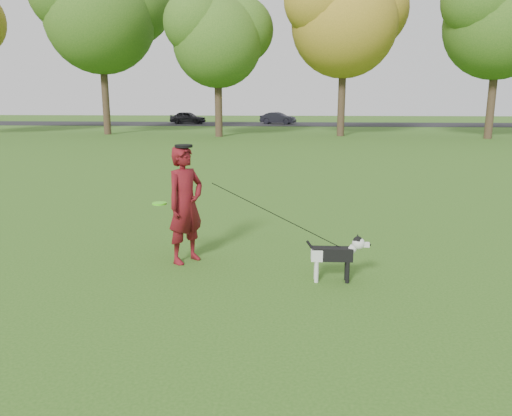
# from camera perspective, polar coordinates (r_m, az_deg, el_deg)

# --- Properties ---
(ground) EXTENTS (120.00, 120.00, 0.00)m
(ground) POSITION_cam_1_polar(r_m,az_deg,el_deg) (7.73, -0.43, -7.34)
(ground) COLOR #285116
(ground) RESTS_ON ground
(road) EXTENTS (120.00, 7.00, 0.02)m
(road) POSITION_cam_1_polar(r_m,az_deg,el_deg) (47.32, 3.05, 9.55)
(road) COLOR black
(road) RESTS_ON ground
(man) EXTENTS (0.78, 0.83, 1.90)m
(man) POSITION_cam_1_polar(r_m,az_deg,el_deg) (8.05, -8.06, 0.38)
(man) COLOR #570C1A
(man) RESTS_ON ground
(dog) EXTENTS (0.93, 0.19, 0.71)m
(dog) POSITION_cam_1_polar(r_m,az_deg,el_deg) (7.32, 9.26, -5.09)
(dog) COLOR black
(dog) RESTS_ON ground
(car_left) EXTENTS (3.54, 1.93, 1.14)m
(car_left) POSITION_cam_1_polar(r_m,az_deg,el_deg) (48.22, -7.79, 10.20)
(car_left) COLOR black
(car_left) RESTS_ON road
(car_mid) EXTENTS (3.47, 1.99, 1.08)m
(car_mid) POSITION_cam_1_polar(r_m,az_deg,el_deg) (47.29, 2.53, 10.22)
(car_mid) COLOR black
(car_mid) RESTS_ON road
(man_held_items) EXTENTS (3.00, 0.89, 1.43)m
(man_held_items) POSITION_cam_1_polar(r_m,az_deg,el_deg) (7.50, 2.31, -0.82)
(man_held_items) COLOR #50E21C
(man_held_items) RESTS_ON ground
(tree_row) EXTENTS (51.74, 8.86, 12.01)m
(tree_row) POSITION_cam_1_polar(r_m,az_deg,el_deg) (33.70, 0.31, 20.88)
(tree_row) COLOR #38281C
(tree_row) RESTS_ON ground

